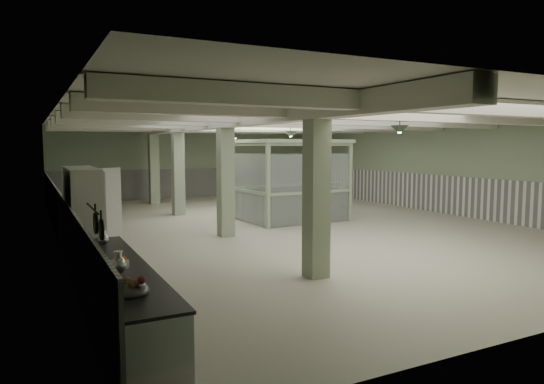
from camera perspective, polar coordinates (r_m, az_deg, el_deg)
name	(u,v)px	position (r m, az deg, el deg)	size (l,w,h in m)	color
floor	(284,225)	(16.38, 1.48, -3.90)	(20.00, 20.00, 0.00)	beige
ceiling	(285,117)	(16.19, 1.51, 8.78)	(14.00, 20.00, 0.02)	beige
wall_back	(193,163)	(25.43, -9.26, 3.44)	(14.00, 0.02, 3.60)	#90A281
wall_left	(56,178)	(14.28, -24.10, 1.52)	(0.02, 20.00, 3.60)	#90A281
wall_right	(439,168)	(20.45, 19.06, 2.74)	(0.02, 20.00, 3.60)	#90A281
wainscot_left	(58,216)	(14.38, -23.84, -2.65)	(0.05, 19.90, 1.50)	silver
wainscot_right	(438,194)	(20.50, 18.92, -0.19)	(0.05, 19.90, 1.50)	silver
wainscot_back	(194,183)	(25.46, -9.20, 1.08)	(13.90, 0.05, 1.50)	silver
girder	(213,122)	(15.16, -6.93, 8.13)	(0.45, 19.90, 0.40)	white
beam_a	(469,106)	(10.22, 22.13, 9.32)	(13.90, 0.35, 0.32)	white
beam_b	(384,114)	(12.02, 13.02, 8.94)	(13.90, 0.35, 0.32)	white
beam_c	(326,119)	(14.03, 6.40, 8.52)	(13.90, 0.35, 0.32)	white
beam_d	(285,123)	(16.18, 1.51, 8.14)	(13.90, 0.35, 0.32)	white
beam_e	(253,126)	(18.42, -2.21, 7.81)	(13.90, 0.35, 0.32)	white
beam_f	(229,128)	(20.72, -5.12, 7.53)	(13.90, 0.35, 0.32)	white
beam_g	(209,130)	(23.06, -7.43, 7.29)	(13.90, 0.35, 0.32)	white
column_a	(316,189)	(9.75, 5.25, 0.37)	(0.42, 0.42, 3.60)	#99AB8A
column_b	(226,175)	(14.23, -5.49, 1.96)	(0.42, 0.42, 3.60)	#99AB8A
column_c	(178,168)	(18.97, -10.99, 2.75)	(0.42, 0.42, 3.60)	#99AB8A
column_d	(154,165)	(22.84, -13.73, 3.13)	(0.42, 0.42, 3.60)	#99AB8A
hook_rail	(92,208)	(6.72, -20.39, -1.81)	(0.02, 0.02, 1.20)	black
pendant_front	(400,130)	(12.33, 14.78, 7.09)	(0.44, 0.44, 0.22)	#28362A
pendant_mid	(291,135)	(16.85, 2.20, 6.77)	(0.44, 0.44, 0.22)	#28362A
pendant_back	(235,137)	(21.36, -4.35, 6.48)	(0.44, 0.44, 0.22)	#28362A
prep_counter	(119,295)	(7.64, -17.59, -11.53)	(0.84, 4.80, 0.91)	#B8B7BC
pitcher_near	(103,238)	(9.09, -19.25, -5.11)	(0.19, 0.22, 0.29)	#B8B7BC
pitcher_far	(118,263)	(7.06, -17.63, -7.93)	(0.21, 0.25, 0.32)	#B8B7BC
veg_colander	(130,286)	(6.08, -16.34, -10.57)	(0.46, 0.46, 0.21)	#403F44
orange_bowl	(119,265)	(7.39, -17.54, -8.19)	(0.28, 0.28, 0.10)	#B2B2B7
skillet_near	(101,230)	(6.33, -19.44, -4.21)	(0.26, 0.26, 0.03)	black
skillet_far	(96,223)	(6.88, -20.03, -3.49)	(0.28, 0.28, 0.04)	black
walkin_cooler	(84,219)	(11.19, -21.25, -2.95)	(1.14, 2.39, 2.19)	silver
guard_booth	(290,167)	(17.47, 2.08, 2.99)	(3.71, 3.18, 2.88)	#A1B994
filing_cabinet	(333,199)	(18.47, 7.16, -0.85)	(0.42, 0.60, 1.29)	#646554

